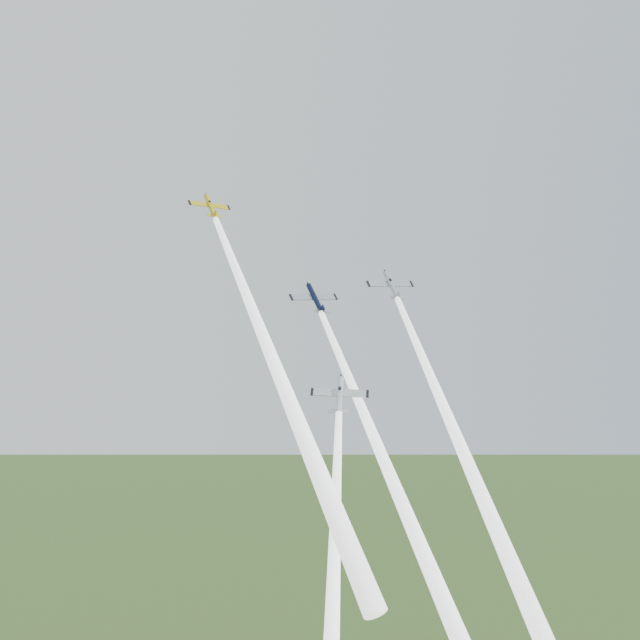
{
  "coord_description": "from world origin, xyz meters",
  "views": [
    {
      "loc": [
        -38.38,
        -115.92,
        82.0
      ],
      "look_at": [
        0.0,
        -6.0,
        92.0
      ],
      "focal_mm": 45.0,
      "sensor_mm": 36.0,
      "label": 1
    }
  ],
  "objects_px": {
    "plane_navy": "(315,299)",
    "plane_yellow": "(210,206)",
    "plane_silver_low": "(339,395)",
    "plane_silver_right": "(392,285)"
  },
  "relations": [
    {
      "from": "plane_navy",
      "to": "plane_silver_right",
      "type": "xyz_separation_m",
      "value": [
        13.62,
        0.74,
        2.8
      ]
    },
    {
      "from": "plane_yellow",
      "to": "plane_silver_low",
      "type": "distance_m",
      "value": 36.34
    },
    {
      "from": "plane_navy",
      "to": "plane_silver_low",
      "type": "height_order",
      "value": "plane_navy"
    },
    {
      "from": "plane_yellow",
      "to": "plane_silver_right",
      "type": "bearing_deg",
      "value": -12.63
    },
    {
      "from": "plane_navy",
      "to": "plane_yellow",
      "type": "bearing_deg",
      "value": 167.81
    },
    {
      "from": "plane_silver_right",
      "to": "plane_navy",
      "type": "bearing_deg",
      "value": -177.7
    },
    {
      "from": "plane_yellow",
      "to": "plane_navy",
      "type": "xyz_separation_m",
      "value": [
        16.7,
        -1.44,
        -13.97
      ]
    },
    {
      "from": "plane_navy",
      "to": "plane_silver_low",
      "type": "distance_m",
      "value": 20.43
    },
    {
      "from": "plane_yellow",
      "to": "plane_silver_low",
      "type": "bearing_deg",
      "value": -55.35
    },
    {
      "from": "plane_navy",
      "to": "plane_silver_right",
      "type": "distance_m",
      "value": 13.92
    }
  ]
}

